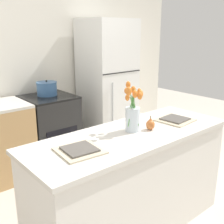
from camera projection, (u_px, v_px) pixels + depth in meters
The scene contains 9 objects.
back_wall at pixel (24, 58), 3.60m from camera, with size 5.20×0.08×2.70m.
kitchen_island at pixel (131, 182), 2.39m from camera, with size 1.80×0.66×0.89m.
stove_range at pixel (51, 130), 3.62m from camera, with size 0.60×0.61×0.90m.
refrigerator at pixel (107, 85), 4.08m from camera, with size 0.68×0.67×1.84m.
flower_vase at pixel (133, 113), 2.27m from camera, with size 0.18×0.18×0.40m.
pear_figurine at pixel (150, 124), 2.32m from camera, with size 0.07×0.07×0.12m.
plate_setting_left at pixel (80, 150), 1.92m from camera, with size 0.32×0.32×0.02m.
plate_setting_right at pixel (175, 120), 2.57m from camera, with size 0.32×0.32×0.02m.
cooking_pot at pixel (47, 89), 3.52m from camera, with size 0.26×0.26×0.19m.
Camera 1 is at (-1.49, -1.52, 1.70)m, focal length 45.00 mm.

